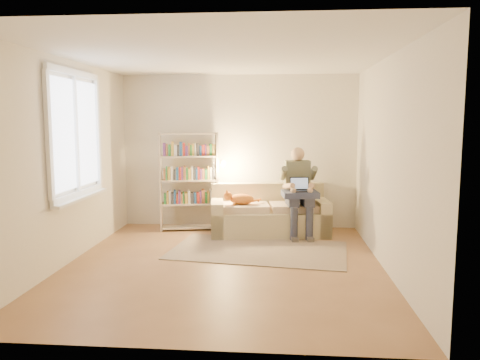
# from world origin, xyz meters

# --- Properties ---
(floor) EXTENTS (4.50, 4.50, 0.00)m
(floor) POSITION_xyz_m (0.00, 0.00, 0.00)
(floor) COLOR brown
(floor) RESTS_ON ground
(ceiling) EXTENTS (4.00, 4.50, 0.02)m
(ceiling) POSITION_xyz_m (0.00, 0.00, 2.60)
(ceiling) COLOR white
(ceiling) RESTS_ON wall_back
(wall_left) EXTENTS (0.02, 4.50, 2.60)m
(wall_left) POSITION_xyz_m (-2.00, 0.00, 1.30)
(wall_left) COLOR silver
(wall_left) RESTS_ON floor
(wall_right) EXTENTS (0.02, 4.50, 2.60)m
(wall_right) POSITION_xyz_m (2.00, 0.00, 1.30)
(wall_right) COLOR silver
(wall_right) RESTS_ON floor
(wall_back) EXTENTS (4.00, 0.02, 2.60)m
(wall_back) POSITION_xyz_m (0.00, 2.25, 1.30)
(wall_back) COLOR silver
(wall_back) RESTS_ON floor
(wall_front) EXTENTS (4.00, 0.02, 2.60)m
(wall_front) POSITION_xyz_m (0.00, -2.25, 1.30)
(wall_front) COLOR silver
(wall_front) RESTS_ON floor
(window) EXTENTS (0.12, 1.52, 1.69)m
(window) POSITION_xyz_m (-1.95, 0.20, 1.38)
(window) COLOR white
(window) RESTS_ON wall_left
(sofa) EXTENTS (1.96, 1.08, 0.79)m
(sofa) POSITION_xyz_m (0.54, 1.74, 0.29)
(sofa) COLOR #C3B58A
(sofa) RESTS_ON floor
(person) EXTENTS (0.47, 0.68, 1.41)m
(person) POSITION_xyz_m (1.00, 1.65, 0.78)
(person) COLOR #646955
(person) RESTS_ON sofa
(cat) EXTENTS (0.58, 0.26, 0.21)m
(cat) POSITION_xyz_m (0.11, 1.56, 0.60)
(cat) COLOR orange
(cat) RESTS_ON sofa
(blanket) EXTENTS (0.59, 0.51, 0.09)m
(blanket) POSITION_xyz_m (1.02, 1.51, 0.69)
(blanket) COLOR #2C334E
(blanket) RESTS_ON person
(laptop) EXTENTS (0.33, 0.29, 0.26)m
(laptop) POSITION_xyz_m (1.02, 1.52, 0.79)
(laptop) COLOR black
(laptop) RESTS_ON blanket
(bookshelf) EXTENTS (1.12, 0.45, 1.64)m
(bookshelf) POSITION_xyz_m (-0.80, 1.90, 0.91)
(bookshelf) COLOR beige
(bookshelf) RESTS_ON floor
(rug) EXTENTS (2.60, 1.75, 0.01)m
(rug) POSITION_xyz_m (0.42, 0.69, 0.01)
(rug) COLOR gray
(rug) RESTS_ON floor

